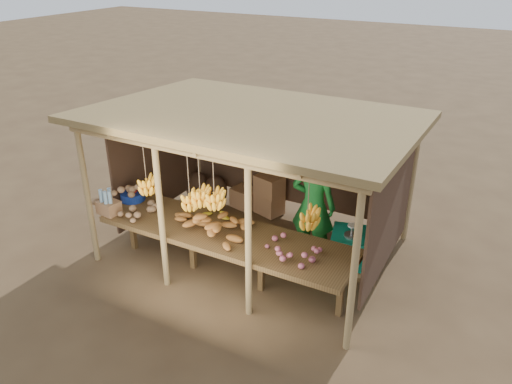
% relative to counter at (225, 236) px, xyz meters
% --- Properties ---
extents(ground, '(60.00, 60.00, 0.00)m').
position_rel_counter_xyz_m(ground, '(-0.00, 0.95, -0.74)').
color(ground, brown).
rests_on(ground, ground).
extents(stall_structure, '(4.70, 3.50, 2.43)m').
position_rel_counter_xyz_m(stall_structure, '(0.05, 0.82, 1.16)').
color(stall_structure, '#A38454').
rests_on(stall_structure, ground).
extents(counter, '(3.90, 1.05, 0.80)m').
position_rel_counter_xyz_m(counter, '(0.00, 0.00, 0.00)').
color(counter, brown).
rests_on(counter, ground).
extents(potato_heap, '(1.17, 0.88, 0.37)m').
position_rel_counter_xyz_m(potato_heap, '(-1.80, -0.14, 0.25)').
color(potato_heap, '#916D4B').
rests_on(potato_heap, counter).
extents(sweet_potato_heap, '(1.18, 0.79, 0.36)m').
position_rel_counter_xyz_m(sweet_potato_heap, '(-0.27, -0.04, 0.24)').
color(sweet_potato_heap, '#B26E2D').
rests_on(sweet_potato_heap, counter).
extents(onion_heap, '(0.98, 0.79, 0.36)m').
position_rel_counter_xyz_m(onion_heap, '(1.15, -0.11, 0.24)').
color(onion_heap, '#BF5C6F').
rests_on(onion_heap, counter).
extents(banana_pile, '(0.62, 0.45, 0.35)m').
position_rel_counter_xyz_m(banana_pile, '(-0.47, 0.44, 0.23)').
color(banana_pile, yellow).
rests_on(banana_pile, counter).
extents(tomato_basin, '(0.40, 0.40, 0.21)m').
position_rel_counter_xyz_m(tomato_basin, '(-1.89, 0.19, 0.15)').
color(tomato_basin, navy).
rests_on(tomato_basin, counter).
extents(bottle_box, '(0.35, 0.29, 0.41)m').
position_rel_counter_xyz_m(bottle_box, '(-1.90, -0.35, 0.22)').
color(bottle_box, '#A27048').
rests_on(bottle_box, counter).
extents(vendor, '(0.72, 0.49, 1.93)m').
position_rel_counter_xyz_m(vendor, '(0.92, 1.09, 0.23)').
color(vendor, '#1A762A').
rests_on(vendor, ground).
extents(tarp_crate, '(0.86, 0.79, 0.87)m').
position_rel_counter_xyz_m(tarp_crate, '(1.64, 1.08, -0.38)').
color(tarp_crate, brown).
rests_on(tarp_crate, ground).
extents(carton_stack, '(1.07, 0.48, 0.76)m').
position_rel_counter_xyz_m(carton_stack, '(-0.54, 2.15, -0.40)').
color(carton_stack, '#A27048').
rests_on(carton_stack, ground).
extents(burlap_sacks, '(0.90, 0.47, 0.64)m').
position_rel_counter_xyz_m(burlap_sacks, '(-1.75, 2.11, -0.46)').
color(burlap_sacks, '#4B3222').
rests_on(burlap_sacks, ground).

